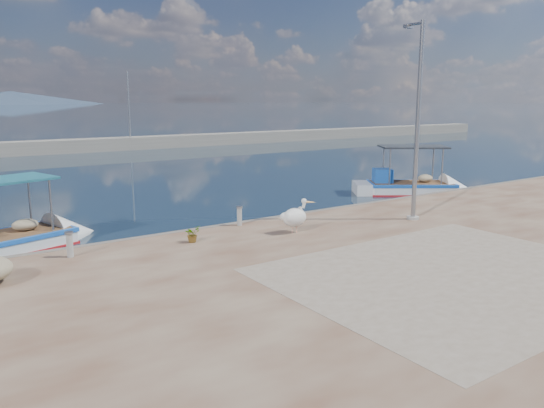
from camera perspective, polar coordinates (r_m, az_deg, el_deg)
The scene contains 10 objects.
ground at distance 15.59m, azimuth 7.99°, elevation -6.93°, with size 1400.00×1400.00×0.00m, color #162635.
quay_patch at distance 14.26m, azimuth 19.28°, elevation -7.08°, with size 9.00×7.00×0.01m, color gray.
breakwater at distance 52.04m, azimuth -23.31°, elevation 5.63°, with size 120.00×2.20×7.50m.
boat_left at distance 19.12m, azimuth -26.90°, elevation -3.99°, with size 6.01×3.41×2.75m.
boat_right at distance 28.54m, azimuth 14.58°, elevation 1.56°, with size 6.09×5.00×2.89m.
pelican at distance 17.40m, azimuth 2.50°, elevation -1.38°, with size 1.19×0.85×1.14m.
lamp_post at distance 19.74m, azimuth 15.32°, elevation 7.83°, with size 0.44×0.96×7.00m.
bollard_near at distance 18.46m, azimuth -3.53°, elevation -1.19°, with size 0.22×0.22×0.68m.
bollard_far at distance 15.79m, azimuth -20.94°, elevation -3.96°, with size 0.24×0.24×0.73m.
potted_plant at distance 16.50m, azimuth -8.56°, elevation -3.20°, with size 0.47×0.40×0.52m, color #33722D.
Camera 1 is at (-10.08, -10.88, 4.82)m, focal length 35.00 mm.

